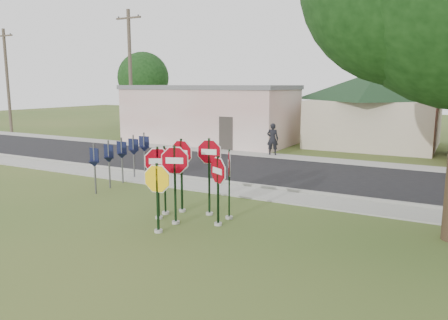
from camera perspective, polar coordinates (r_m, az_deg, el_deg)
The scene contains 20 objects.
ground at distance 12.95m, azimuth -8.42°, elevation -9.42°, with size 120.00×120.00×0.00m, color #375620.
sidewalk_near at distance 17.44m, azimuth 2.59°, elevation -4.17°, with size 60.00×1.60×0.06m, color gray.
road at distance 21.47m, azimuth 7.93°, elevation -1.61°, with size 60.00×7.00×0.04m, color black.
sidewalk_far at distance 25.47m, azimuth 11.41°, elevation 0.11°, with size 60.00×1.60×0.06m, color gray.
curb at distance 18.31m, azimuth 3.98°, elevation -3.38°, with size 60.00×0.20×0.14m, color gray.
stop_sign_center at distance 13.31m, azimuth -6.44°, elevation -1.63°, with size 1.11×0.42×2.57m.
stop_sign_yellow at distance 12.66m, azimuth -8.70°, elevation -3.78°, with size 1.13×0.24×2.16m.
stop_sign_left at distance 13.91m, azimuth -8.63°, elevation -1.57°, with size 1.01×0.59×2.46m.
stop_sign_right at distance 13.13m, azimuth -0.78°, elevation -2.80°, with size 0.99×0.57×2.26m.
stop_sign_back_right at distance 14.14m, azimuth -1.95°, elevation -0.65°, with size 1.09×0.26×2.66m.
stop_sign_back_left at distance 14.57m, azimuth -5.58°, elevation -0.53°, with size 1.16×0.24×2.61m.
stop_sign_far_right at distance 13.76m, azimuth 0.68°, elevation -1.92°, with size 0.57×0.97×2.36m.
stop_sign_far_left at distance 14.39m, azimuth -7.77°, elevation -1.35°, with size 0.83×0.81×2.40m.
route_sign_row at distance 19.39m, azimuth -13.19°, elevation 0.61°, with size 1.43×4.63×2.00m.
building_stucco at distance 32.28m, azimuth -1.88°, elevation 6.10°, with size 12.20×6.20×4.20m.
building_house at distance 32.16m, azimuth 19.29°, elevation 8.22°, with size 11.60×11.60×6.20m.
utility_pole_near at distance 32.88m, azimuth -12.13°, elevation 10.88°, with size 2.20×0.26×9.50m.
utility_pole_far at distance 43.34m, azimuth -26.45°, elevation 9.44°, with size 2.20×0.26×9.00m.
bg_tree_left at distance 43.47m, azimuth -10.49°, elevation 10.50°, with size 4.90×4.90×7.35m.
pedestrian at distance 26.38m, azimuth 6.36°, elevation 2.74°, with size 0.70×0.46×1.91m, color black.
Camera 1 is at (7.48, -9.68, 4.25)m, focal length 35.00 mm.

